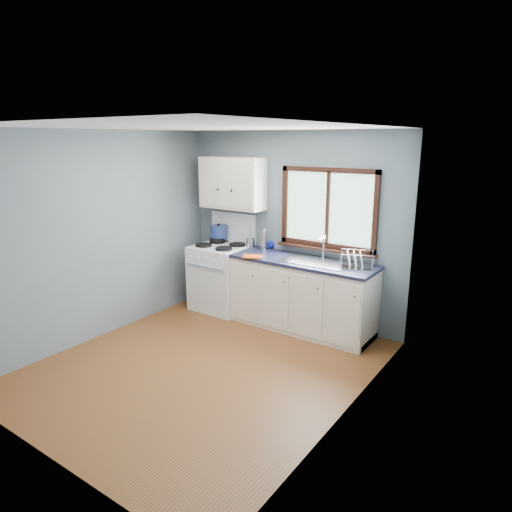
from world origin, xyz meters
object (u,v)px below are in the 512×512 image
Objects in this scene: skillet at (218,239)px; thermos at (263,239)px; stockpot at (219,233)px; base_cabinets at (302,298)px; dish_rack at (356,263)px; gas_range at (221,275)px; utensil_crock at (250,242)px; sink at (316,267)px.

thermos is (0.77, 0.03, 0.09)m from skillet.
base_cabinets is at bearing -5.40° from stockpot.
skillet is 2.15m from dish_rack.
dish_rack is (1.98, 0.07, 0.48)m from gas_range.
gas_range reaches higher than utensil_crock.
utensil_crock reaches higher than stockpot.
stockpot is 0.74× the size of dish_rack.
gas_range is at bearing -156.95° from utensil_crock.
gas_range is 0.74× the size of base_cabinets.
gas_range reaches higher than skillet.
thermos is (-0.88, 0.15, 0.21)m from sink.
gas_range is 3.59× the size of utensil_crock.
stockpot is (-0.17, 0.16, 0.58)m from gas_range.
thermos is at bearing 15.55° from gas_range.
thermos reaches higher than stockpot.
skillet is 1.00× the size of utensil_crock.
sink is at bearing -4.82° from stockpot.
stockpot is at bearing 174.60° from base_cabinets.
utensil_crock is at bearing 155.11° from dish_rack.
gas_range is 4.02× the size of stockpot.
base_cabinets is at bearing 162.96° from dish_rack.
stockpot is (-0.00, 0.02, 0.09)m from skillet.
skillet reaches higher than base_cabinets.
skillet is 0.09m from stockpot.
sink is 1.11m from utensil_crock.
skillet is 1.12× the size of stockpot.
gas_range reaches higher than stockpot.
dish_rack is at bearing 10.81° from skillet.
sink is 1.82× the size of dish_rack.
dish_rack is (0.50, 0.05, 0.11)m from sink.
stockpot is 2.16m from dish_rack.
thermos is at bearing 15.08° from skillet.
base_cabinets is 5.47× the size of stockpot.
stockpot is 1.13× the size of thermos.
gas_range is 1.62× the size of sink.
sink is 1.66m from skillet.
gas_range is at bearing -43.35° from stockpot.
gas_range reaches higher than sink.
base_cabinets is at bearing -12.20° from thermos.
skillet is at bearing 175.96° from sink.
dish_rack is (2.15, -0.06, -0.01)m from skillet.
utensil_crock is (-0.91, 0.15, 0.59)m from base_cabinets.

